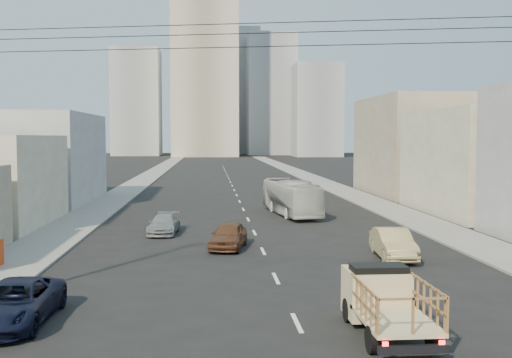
{
  "coord_description": "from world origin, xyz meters",
  "views": [
    {
      "loc": [
        -2.74,
        -16.43,
        5.87
      ],
      "look_at": [
        -0.1,
        17.43,
        3.5
      ],
      "focal_mm": 42.0,
      "sensor_mm": 36.0,
      "label": 1
    }
  ],
  "objects": [
    {
      "name": "sidewalk_right",
      "position": [
        11.75,
        70.0,
        0.06
      ],
      "size": [
        3.5,
        180.0,
        0.12
      ],
      "primitive_type": "cube",
      "color": "gray",
      "rests_on": "ground"
    },
    {
      "name": "ground",
      "position": [
        0.0,
        0.0,
        0.0
      ],
      "size": [
        420.0,
        420.0,
        0.0
      ],
      "primitive_type": "plane",
      "color": "black",
      "rests_on": "ground"
    },
    {
      "name": "overhead_wires",
      "position": [
        0.0,
        1.5,
        8.97
      ],
      "size": [
        23.01,
        5.02,
        0.72
      ],
      "color": "black",
      "rests_on": "ground"
    },
    {
      "name": "lane_dashes",
      "position": [
        0.0,
        53.0,
        0.01
      ],
      "size": [
        0.15,
        104.0,
        0.01
      ],
      "color": "silver",
      "rests_on": "ground"
    },
    {
      "name": "bldg_right_mid",
      "position": [
        19.5,
        28.0,
        4.0
      ],
      "size": [
        11.0,
        14.0,
        8.0
      ],
      "primitive_type": "cube",
      "color": "#B2A88F",
      "rests_on": "ground"
    },
    {
      "name": "sedan_grey",
      "position": [
        -5.52,
        20.05,
        0.59
      ],
      "size": [
        1.94,
        4.16,
        1.18
      ],
      "primitive_type": "imported",
      "rotation": [
        0.0,
        0.0,
        -0.07
      ],
      "color": "gray",
      "rests_on": "ground"
    },
    {
      "name": "midrise_nw",
      "position": [
        -26.0,
        180.0,
        17.0
      ],
      "size": [
        15.0,
        15.0,
        34.0
      ],
      "primitive_type": "cube",
      "color": "#919499",
      "rests_on": "ground"
    },
    {
      "name": "bldg_right_far",
      "position": [
        20.0,
        44.0,
        5.0
      ],
      "size": [
        12.0,
        16.0,
        10.0
      ],
      "primitive_type": "cube",
      "color": "gray",
      "rests_on": "ground"
    },
    {
      "name": "midrise_east",
      "position": [
        30.0,
        165.0,
        14.0
      ],
      "size": [
        14.0,
        14.0,
        28.0
      ],
      "primitive_type": "cube",
      "color": "#919499",
      "rests_on": "ground"
    },
    {
      "name": "midrise_ne",
      "position": [
        18.0,
        185.0,
        20.0
      ],
      "size": [
        16.0,
        16.0,
        40.0
      ],
      "primitive_type": "cube",
      "color": "#919499",
      "rests_on": "ground"
    },
    {
      "name": "bldg_left_far",
      "position": [
        -19.5,
        39.0,
        4.0
      ],
      "size": [
        12.0,
        16.0,
        8.0
      ],
      "primitive_type": "cube",
      "color": "gray",
      "rests_on": "ground"
    },
    {
      "name": "sedan_tan",
      "position": [
        6.13,
        11.7,
        0.72
      ],
      "size": [
        1.82,
        4.46,
        1.44
      ],
      "primitive_type": "imported",
      "rotation": [
        0.0,
        0.0,
        -0.07
      ],
      "color": "tan",
      "rests_on": "ground"
    },
    {
      "name": "high_rise_tower",
      "position": [
        -4.0,
        170.0,
        30.0
      ],
      "size": [
        20.0,
        20.0,
        60.0
      ],
      "primitive_type": "cube",
      "color": "tan",
      "rests_on": "ground"
    },
    {
      "name": "midrise_back",
      "position": [
        6.0,
        200.0,
        22.0
      ],
      "size": [
        18.0,
        18.0,
        44.0
      ],
      "primitive_type": "cube",
      "color": "gray",
      "rests_on": "ground"
    },
    {
      "name": "city_bus",
      "position": [
        3.42,
        28.37,
        1.32
      ],
      "size": [
        3.5,
        9.7,
        2.64
      ],
      "primitive_type": "imported",
      "rotation": [
        0.0,
        0.0,
        0.14
      ],
      "color": "#B9B8B4",
      "rests_on": "ground"
    },
    {
      "name": "flatbed_pickup",
      "position": [
        2.51,
        0.77,
        1.09
      ],
      "size": [
        1.95,
        4.41,
        1.9
      ],
      "color": "#CBB788",
      "rests_on": "ground"
    },
    {
      "name": "sedan_brown",
      "position": [
        -1.75,
        14.91,
        0.69
      ],
      "size": [
        2.42,
        4.3,
        1.38
      ],
      "primitive_type": "imported",
      "rotation": [
        0.0,
        0.0,
        -0.21
      ],
      "color": "#57341E",
      "rests_on": "ground"
    },
    {
      "name": "sidewalk_left",
      "position": [
        -11.75,
        70.0,
        0.06
      ],
      "size": [
        3.5,
        180.0,
        0.12
      ],
      "primitive_type": "cube",
      "color": "gray",
      "rests_on": "ground"
    },
    {
      "name": "navy_pickup",
      "position": [
        -8.89,
        2.57,
        0.67
      ],
      "size": [
        2.36,
        4.89,
        1.34
      ],
      "primitive_type": "imported",
      "rotation": [
        0.0,
        0.0,
        -0.03
      ],
      "color": "black",
      "rests_on": "ground"
    }
  ]
}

